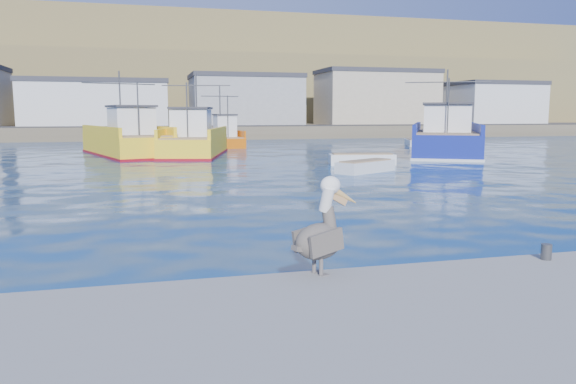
# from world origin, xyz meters

# --- Properties ---
(ground) EXTENTS (260.00, 260.00, 0.00)m
(ground) POSITION_xyz_m (0.00, 0.00, 0.00)
(ground) COLOR navy
(ground) RESTS_ON ground
(dock_bollards) EXTENTS (36.20, 0.20, 0.30)m
(dock_bollards) POSITION_xyz_m (0.60, -3.40, 0.65)
(dock_bollards) COLOR #4C4C4C
(dock_bollards) RESTS_ON dock
(far_shore) EXTENTS (200.00, 81.00, 24.00)m
(far_shore) POSITION_xyz_m (0.00, 109.20, 8.98)
(far_shore) COLOR brown
(far_shore) RESTS_ON ground
(trawler_yellow_a) EXTENTS (7.53, 13.23, 6.68)m
(trawler_yellow_a) POSITION_xyz_m (-5.52, 33.39, 1.11)
(trawler_yellow_a) COLOR yellow
(trawler_yellow_a) RESTS_ON ground
(trawler_yellow_b) EXTENTS (6.61, 12.07, 6.53)m
(trawler_yellow_b) POSITION_xyz_m (-0.42, 31.94, 1.05)
(trawler_yellow_b) COLOR yellow
(trawler_yellow_b) RESTS_ON ground
(trawler_blue) EXTENTS (11.05, 14.60, 6.86)m
(trawler_blue) POSITION_xyz_m (18.94, 27.73, 1.19)
(trawler_blue) COLOR navy
(trawler_blue) RESTS_ON ground
(boat_orange) EXTENTS (3.76, 7.47, 5.94)m
(boat_orange) POSITION_xyz_m (3.32, 42.60, 0.98)
(boat_orange) COLOR #CE5707
(boat_orange) RESTS_ON ground
(skiff_mid) EXTENTS (4.36, 2.29, 0.90)m
(skiff_mid) POSITION_xyz_m (9.22, 21.25, 0.29)
(skiff_mid) COLOR silver
(skiff_mid) RESTS_ON ground
(skiff_far) EXTENTS (2.55, 4.15, 0.85)m
(skiff_far) POSITION_xyz_m (22.30, 39.58, 0.27)
(skiff_far) COLOR silver
(skiff_far) RESTS_ON ground
(skiff_extra) EXTENTS (3.98, 3.14, 0.84)m
(skiff_extra) POSITION_xyz_m (7.68, 16.88, 0.27)
(skiff_extra) COLOR silver
(skiff_extra) RESTS_ON ground
(pelican) EXTENTS (1.35, 0.82, 1.70)m
(pelican) POSITION_xyz_m (-1.46, -3.23, 1.23)
(pelican) COLOR #595451
(pelican) RESTS_ON dock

